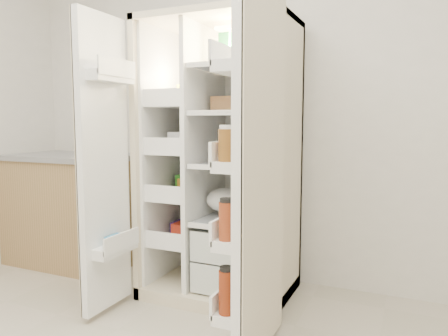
% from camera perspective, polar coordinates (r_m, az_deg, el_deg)
% --- Properties ---
extents(wall_back, '(4.00, 0.02, 2.70)m').
position_cam_1_polar(wall_back, '(3.09, 5.12, 9.95)').
color(wall_back, silver).
rests_on(wall_back, floor).
extents(refrigerator, '(0.92, 0.70, 1.80)m').
position_cam_1_polar(refrigerator, '(2.84, 0.28, -1.99)').
color(refrigerator, beige).
rests_on(refrigerator, floor).
extents(freezer_door, '(0.15, 0.40, 1.72)m').
position_cam_1_polar(freezer_door, '(2.58, -15.80, 0.31)').
color(freezer_door, white).
rests_on(freezer_door, floor).
extents(fridge_door, '(0.17, 0.58, 1.72)m').
position_cam_1_polar(fridge_door, '(2.01, 4.40, -1.82)').
color(fridge_door, white).
rests_on(fridge_door, floor).
extents(kitchen_counter, '(1.22, 0.65, 0.89)m').
position_cam_1_polar(kitchen_counter, '(3.74, -20.55, -4.99)').
color(kitchen_counter, '#A17C50').
rests_on(kitchen_counter, floor).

